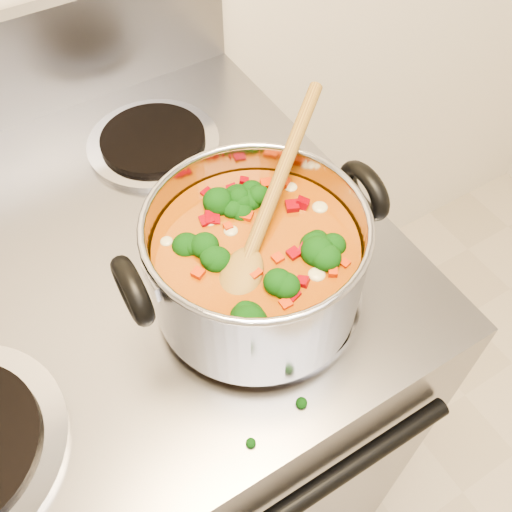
{
  "coord_description": "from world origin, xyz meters",
  "views": [
    {
      "loc": [
        -0.08,
        0.69,
        1.49
      ],
      "look_at": [
        0.11,
        1.0,
        1.01
      ],
      "focal_mm": 40.0,
      "sensor_mm": 36.0,
      "label": 1
    }
  ],
  "objects": [
    {
      "name": "stockpot",
      "position": [
        0.11,
        1.0,
        1.0
      ],
      "size": [
        0.29,
        0.24,
        0.14
      ],
      "rotation": [
        0.0,
        0.0,
        -0.04
      ],
      "color": "#A8A8B0",
      "rests_on": "electric_range"
    },
    {
      "name": "wooden_spoon",
      "position": [
        0.12,
        1.01,
        1.05
      ],
      "size": [
        0.24,
        0.2,
        0.09
      ],
      "rotation": [
        0.0,
        0.0,
        0.66
      ],
      "color": "olive",
      "rests_on": "stockpot"
    },
    {
      "name": "cooktop_crumbs",
      "position": [
        0.03,
        1.01,
        0.92
      ],
      "size": [
        0.31,
        0.3,
        0.01
      ],
      "color": "black",
      "rests_on": "electric_range"
    },
    {
      "name": "electric_range",
      "position": [
        -0.06,
        1.16,
        0.47
      ],
      "size": [
        0.78,
        0.7,
        1.08
      ],
      "color": "gray",
      "rests_on": "ground"
    }
  ]
}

